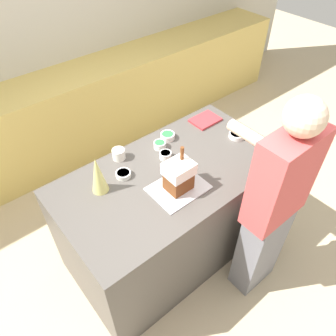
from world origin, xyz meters
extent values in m
plane|color=#C6B28E|center=(0.00, 0.00, 0.00)|extent=(12.00, 12.00, 0.00)
cube|color=beige|center=(0.00, 2.07, 1.30)|extent=(8.00, 0.05, 2.60)
cube|color=#DBBC60|center=(0.00, 1.75, 0.47)|extent=(6.00, 0.60, 0.95)
cube|color=#514C47|center=(0.00, 0.00, 0.46)|extent=(1.68, 0.91, 0.93)
cube|color=silver|center=(-0.07, -0.15, 0.93)|extent=(0.38, 0.29, 0.01)
cube|color=brown|center=(-0.07, -0.15, 1.00)|extent=(0.16, 0.14, 0.13)
cube|color=white|center=(-0.07, -0.15, 1.11)|extent=(0.18, 0.15, 0.09)
cylinder|color=brown|center=(-0.02, -0.13, 1.20)|extent=(0.02, 0.02, 0.10)
cone|color=#DBD675|center=(-0.48, 0.17, 1.07)|extent=(0.11, 0.11, 0.28)
cylinder|color=white|center=(0.22, 0.32, 0.95)|extent=(0.11, 0.11, 0.05)
cylinder|color=green|center=(0.22, 0.32, 0.97)|extent=(0.09, 0.09, 0.01)
cylinder|color=white|center=(0.10, 0.27, 0.96)|extent=(0.09, 0.09, 0.05)
cylinder|color=green|center=(0.10, 0.27, 0.98)|extent=(0.08, 0.08, 0.01)
cylinder|color=silver|center=(0.66, -0.02, 0.95)|extent=(0.13, 0.13, 0.04)
cylinder|color=#4770DB|center=(0.66, -0.02, 0.96)|extent=(0.10, 0.10, 0.01)
cylinder|color=silver|center=(-0.29, 0.18, 0.95)|extent=(0.11, 0.11, 0.04)
cylinder|color=pink|center=(-0.29, 0.18, 0.96)|extent=(0.09, 0.09, 0.01)
cylinder|color=silver|center=(0.06, 0.14, 0.96)|extent=(0.09, 0.09, 0.05)
cylinder|color=red|center=(0.06, 0.14, 0.98)|extent=(0.07, 0.07, 0.01)
cube|color=#B23338|center=(0.62, 0.30, 0.94)|extent=(0.24, 0.18, 0.02)
cylinder|color=white|center=(-0.21, 0.36, 0.97)|extent=(0.10, 0.10, 0.08)
cube|color=slate|center=(0.33, -0.65, 0.42)|extent=(0.35, 0.19, 0.83)
cube|color=#CC4C4C|center=(0.33, -0.65, 1.16)|extent=(0.45, 0.20, 0.66)
sphere|color=beige|center=(0.33, -0.65, 1.61)|extent=(0.23, 0.23, 0.23)
cylinder|color=beige|center=(0.33, -0.43, 1.31)|extent=(0.08, 0.45, 0.08)
camera|label=1|loc=(-1.09, -1.27, 2.56)|focal=35.00mm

